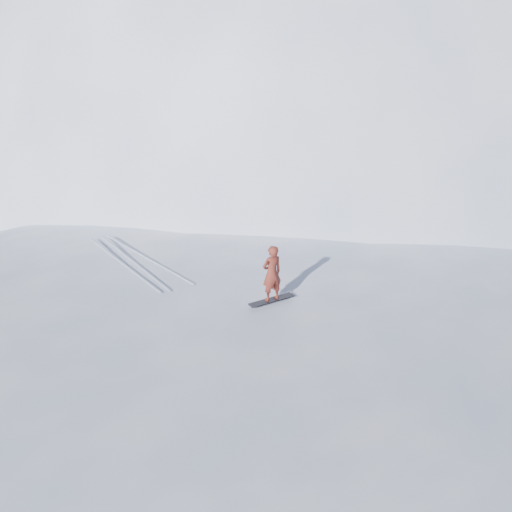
{
  "coord_description": "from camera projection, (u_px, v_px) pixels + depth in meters",
  "views": [
    {
      "loc": [
        -5.78,
        -12.21,
        9.68
      ],
      "look_at": [
        1.05,
        0.45,
        3.5
      ],
      "focal_mm": 35.0,
      "sensor_mm": 36.0,
      "label": 1
    }
  ],
  "objects": [
    {
      "name": "ground",
      "position": [
        234.0,
        366.0,
        16.21
      ],
      "size": [
        400.0,
        400.0,
        0.0
      ],
      "primitive_type": "plane",
      "color": "white",
      "rests_on": "ground"
    },
    {
      "name": "near_ridge",
      "position": [
        223.0,
        317.0,
        19.07
      ],
      "size": [
        36.0,
        28.0,
        4.8
      ],
      "primitive_type": "ellipsoid",
      "color": "white",
      "rests_on": "ground"
    },
    {
      "name": "summit_peak",
      "position": [
        323.0,
        154.0,
        46.84
      ],
      "size": [
        60.0,
        56.0,
        56.0
      ],
      "primitive_type": "ellipsoid",
      "color": "white",
      "rests_on": "ground"
    },
    {
      "name": "peak_shoulder",
      "position": [
        237.0,
        185.0,
        36.75
      ],
      "size": [
        28.0,
        24.0,
        18.0
      ],
      "primitive_type": "ellipsoid",
      "color": "white",
      "rests_on": "ground"
    },
    {
      "name": "wind_bumps",
      "position": [
        194.0,
        339.0,
        17.68
      ],
      "size": [
        16.0,
        14.4,
        1.0
      ],
      "color": "white",
      "rests_on": "ground"
    },
    {
      "name": "snowboard",
      "position": [
        271.0,
        300.0,
        15.27
      ],
      "size": [
        1.52,
        0.33,
        0.03
      ],
      "primitive_type": "cube",
      "rotation": [
        0.0,
        0.0,
        0.03
      ],
      "color": "black",
      "rests_on": "near_ridge"
    },
    {
      "name": "snowboarder",
      "position": [
        272.0,
        273.0,
        14.92
      ],
      "size": [
        0.66,
        0.44,
        1.78
      ],
      "primitive_type": "imported",
      "rotation": [
        0.0,
        0.0,
        3.17
      ],
      "color": "maroon",
      "rests_on": "snowboard"
    },
    {
      "name": "board_tracks",
      "position": [
        133.0,
        260.0,
        18.09
      ],
      "size": [
        2.19,
        5.95,
        0.04
      ],
      "color": "silver",
      "rests_on": "ground"
    }
  ]
}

